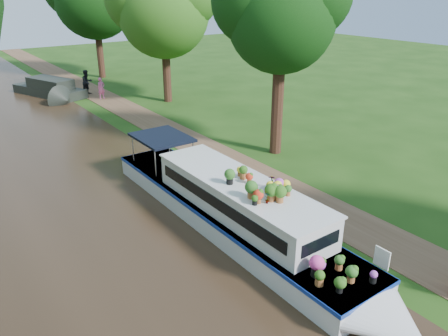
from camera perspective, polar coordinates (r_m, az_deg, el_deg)
ground at (r=17.24m, az=3.96°, el=-3.41°), size 100.00×100.00×0.00m
canal_water at (r=14.60m, az=-14.79°, el=-9.39°), size 10.00×100.00×0.02m
towpath at (r=17.95m, az=6.92°, el=-2.36°), size 2.20×100.00×0.03m
plant_boat at (r=14.24m, az=2.04°, el=-5.50°), size 2.29×13.52×2.30m
tree_near_overhang at (r=20.30m, az=7.42°, el=19.83°), size 5.52×5.28×8.99m
tree_near_mid at (r=30.56m, az=-8.04°, el=20.45°), size 6.90×6.60×9.40m
second_boat at (r=34.81m, az=-21.68°, el=9.55°), size 4.01×7.36×1.34m
pedestrian_pink at (r=32.80m, az=-15.74°, el=10.00°), size 0.61×0.46×1.51m
pedestrian_dark at (r=34.45m, az=-17.45°, el=10.65°), size 1.05×0.94×1.80m
verge_plant at (r=17.01m, az=3.81°, el=-2.99°), size 0.39×0.34×0.42m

